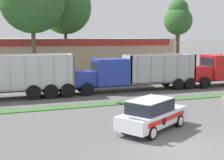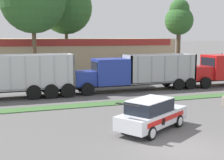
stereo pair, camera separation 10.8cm
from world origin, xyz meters
TOP-DOWN VIEW (x-y plane):
  - ground_plane at (0.00, 0.00)m, footprint 600.00×600.00m
  - grass_verge at (0.00, 9.74)m, footprint 120.00×1.34m
  - centre_line_4 at (-3.88, 14.41)m, footprint 2.40×0.14m
  - centre_line_5 at (1.52, 14.41)m, footprint 2.40×0.14m
  - centre_line_6 at (6.92, 14.41)m, footprint 2.40×0.14m
  - centre_line_7 at (12.32, 14.41)m, footprint 2.40×0.14m
  - dump_truck_trail at (3.03, 14.43)m, footprint 11.44×2.59m
  - rally_car at (-0.09, 2.85)m, footprint 4.72×3.79m
  - store_building_backdrop at (-1.74, 31.52)m, footprint 32.93×12.10m
  - tree_behind_centre at (0.27, 27.16)m, footprint 6.41×6.41m
  - tree_behind_right at (17.40, 29.19)m, footprint 4.17×4.17m

SIDE VIEW (x-z plane):
  - ground_plane at x=0.00m, z-range 0.00..0.00m
  - centre_line_4 at x=-3.88m, z-range 0.00..0.01m
  - centre_line_5 at x=1.52m, z-range 0.00..0.01m
  - centre_line_6 at x=6.92m, z-range 0.00..0.01m
  - centre_line_7 at x=12.32m, z-range 0.00..0.01m
  - grass_verge at x=0.00m, z-range 0.00..0.06m
  - rally_car at x=-0.09m, z-range 0.01..1.74m
  - dump_truck_trail at x=3.03m, z-range -0.04..3.19m
  - store_building_backdrop at x=-1.74m, z-range 0.00..4.62m
  - tree_behind_right at x=17.40m, z-range 2.36..12.70m
  - tree_behind_centre at x=0.27m, z-range 2.42..15.59m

